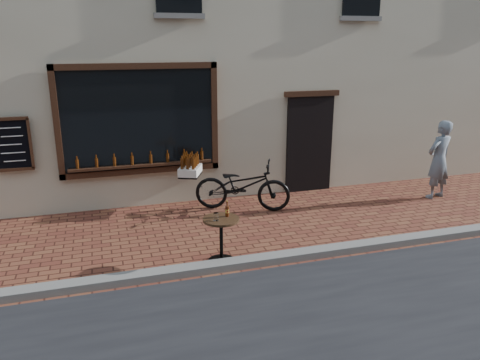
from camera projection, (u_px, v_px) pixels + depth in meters
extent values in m
plane|color=#5F2A1E|center=(289.00, 266.00, 7.34)|extent=(90.00, 90.00, 0.00)
cube|color=slate|center=(285.00, 257.00, 7.50)|extent=(90.00, 0.25, 0.12)
cube|color=black|center=(139.00, 120.00, 9.44)|extent=(3.00, 0.06, 2.00)
cube|color=black|center=(136.00, 66.00, 9.11)|extent=(3.24, 0.10, 0.12)
cube|color=black|center=(142.00, 171.00, 9.72)|extent=(3.24, 0.10, 0.12)
cube|color=black|center=(57.00, 124.00, 8.98)|extent=(0.12, 0.10, 2.24)
cube|color=black|center=(214.00, 117.00, 9.85)|extent=(0.12, 0.10, 2.24)
cube|color=black|center=(142.00, 165.00, 9.64)|extent=(2.90, 0.16, 0.05)
cube|color=black|center=(309.00, 144.00, 10.72)|extent=(1.10, 0.10, 2.20)
cube|color=black|center=(312.00, 94.00, 10.36)|extent=(1.30, 0.10, 0.12)
cube|color=black|center=(12.00, 144.00, 8.86)|extent=(0.62, 0.04, 0.92)
cylinder|color=#3D1C07|center=(78.00, 164.00, 9.26)|extent=(0.06, 0.06, 0.19)
cylinder|color=#3D1C07|center=(97.00, 163.00, 9.36)|extent=(0.06, 0.06, 0.19)
cylinder|color=#3D1C07|center=(115.00, 161.00, 9.46)|extent=(0.06, 0.06, 0.19)
cylinder|color=#3D1C07|center=(133.00, 160.00, 9.56)|extent=(0.06, 0.06, 0.19)
cylinder|color=#3D1C07|center=(150.00, 159.00, 9.66)|extent=(0.06, 0.06, 0.19)
cylinder|color=#3D1C07|center=(168.00, 158.00, 9.75)|extent=(0.06, 0.06, 0.19)
cylinder|color=#3D1C07|center=(185.00, 157.00, 9.85)|extent=(0.06, 0.06, 0.19)
cylinder|color=#3D1C07|center=(201.00, 155.00, 9.95)|extent=(0.06, 0.06, 0.19)
imported|color=black|center=(242.00, 186.00, 9.64)|extent=(2.08, 1.43, 1.04)
cube|color=black|center=(190.00, 175.00, 9.71)|extent=(0.58, 0.66, 0.03)
cube|color=silver|center=(190.00, 170.00, 9.68)|extent=(0.59, 0.68, 0.16)
cylinder|color=#3D1C07|center=(193.00, 164.00, 9.42)|extent=(0.06, 0.06, 0.22)
cylinder|color=#3D1C07|center=(188.00, 164.00, 9.43)|extent=(0.06, 0.06, 0.22)
cylinder|color=#3D1C07|center=(182.00, 164.00, 9.44)|extent=(0.06, 0.06, 0.22)
cylinder|color=#3D1C07|center=(195.00, 162.00, 9.55)|extent=(0.06, 0.06, 0.22)
cylinder|color=#3D1C07|center=(189.00, 162.00, 9.56)|extent=(0.06, 0.06, 0.22)
cylinder|color=#3D1C07|center=(184.00, 162.00, 9.57)|extent=(0.06, 0.06, 0.22)
cylinder|color=#3D1C07|center=(196.00, 161.00, 9.68)|extent=(0.06, 0.06, 0.22)
cylinder|color=#3D1C07|center=(191.00, 161.00, 9.69)|extent=(0.06, 0.06, 0.22)
cylinder|color=#3D1C07|center=(185.00, 160.00, 9.70)|extent=(0.06, 0.06, 0.22)
cylinder|color=#3D1C07|center=(197.00, 159.00, 9.81)|extent=(0.06, 0.06, 0.22)
cylinder|color=#3D1C07|center=(192.00, 159.00, 9.82)|extent=(0.06, 0.06, 0.22)
cylinder|color=#3D1C07|center=(187.00, 159.00, 9.84)|extent=(0.06, 0.06, 0.22)
cylinder|color=black|center=(222.00, 261.00, 7.47)|extent=(0.42, 0.42, 0.03)
cylinder|color=black|center=(221.00, 240.00, 7.37)|extent=(0.06, 0.06, 0.67)
cylinder|color=black|center=(221.00, 219.00, 7.27)|extent=(0.58, 0.58, 0.04)
cylinder|color=gold|center=(227.00, 211.00, 7.32)|extent=(0.06, 0.06, 0.06)
cylinder|color=white|center=(216.00, 217.00, 7.16)|extent=(0.07, 0.07, 0.12)
imported|color=slate|center=(439.00, 160.00, 10.29)|extent=(0.72, 0.56, 1.74)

